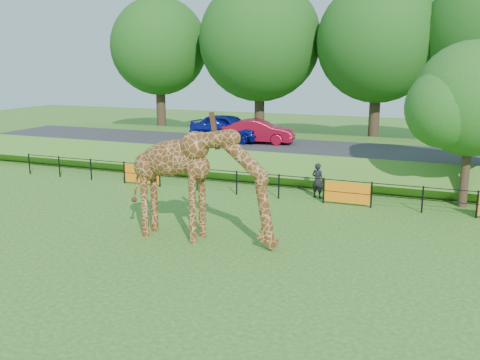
{
  "coord_description": "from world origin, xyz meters",
  "views": [
    {
      "loc": [
        6.95,
        -13.79,
        5.96
      ],
      "look_at": [
        0.35,
        2.57,
        2.0
      ],
      "focal_mm": 40.0,
      "sensor_mm": 36.0,
      "label": 1
    }
  ],
  "objects_px": {
    "car_red": "(259,131)",
    "tree_east": "(474,103)",
    "car_blue": "(228,127)",
    "visitor": "(318,181)",
    "giraffe": "(202,185)"
  },
  "relations": [
    {
      "from": "visitor",
      "to": "car_red",
      "type": "bearing_deg",
      "value": -32.07
    },
    {
      "from": "giraffe",
      "to": "visitor",
      "type": "xyz_separation_m",
      "value": [
        2.2,
        7.1,
        -1.15
      ]
    },
    {
      "from": "car_blue",
      "to": "visitor",
      "type": "bearing_deg",
      "value": -121.21
    },
    {
      "from": "car_blue",
      "to": "visitor",
      "type": "relative_size",
      "value": 2.89
    },
    {
      "from": "giraffe",
      "to": "visitor",
      "type": "distance_m",
      "value": 7.52
    },
    {
      "from": "visitor",
      "to": "tree_east",
      "type": "relative_size",
      "value": 0.23
    },
    {
      "from": "car_blue",
      "to": "visitor",
      "type": "xyz_separation_m",
      "value": [
        6.71,
        -5.59,
        -1.41
      ]
    },
    {
      "from": "car_blue",
      "to": "car_red",
      "type": "height_order",
      "value": "car_blue"
    },
    {
      "from": "car_red",
      "to": "tree_east",
      "type": "height_order",
      "value": "tree_east"
    },
    {
      "from": "visitor",
      "to": "tree_east",
      "type": "distance_m",
      "value": 7.05
    },
    {
      "from": "tree_east",
      "to": "car_red",
      "type": "bearing_deg",
      "value": 157.23
    },
    {
      "from": "car_red",
      "to": "tree_east",
      "type": "xyz_separation_m",
      "value": [
        10.8,
        -4.53,
        2.21
      ]
    },
    {
      "from": "giraffe",
      "to": "tree_east",
      "type": "bearing_deg",
      "value": 44.51
    },
    {
      "from": "car_blue",
      "to": "tree_east",
      "type": "height_order",
      "value": "tree_east"
    },
    {
      "from": "car_blue",
      "to": "tree_east",
      "type": "relative_size",
      "value": 0.67
    }
  ]
}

